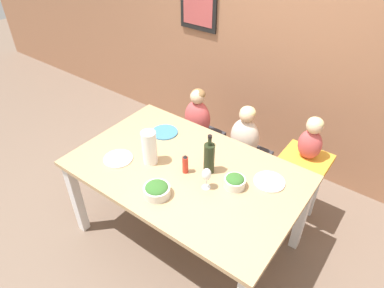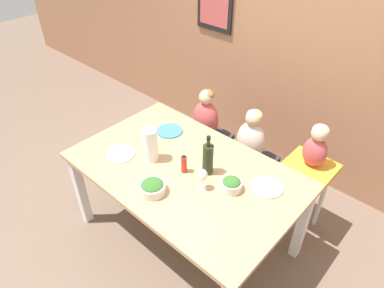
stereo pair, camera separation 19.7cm
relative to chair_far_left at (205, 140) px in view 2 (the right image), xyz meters
name	(u,v)px [view 2 (the right image)]	position (x,y,z in m)	size (l,w,h in m)	color
ground_plane	(186,235)	(0.43, -0.75, -0.40)	(14.00, 14.00, 0.00)	#705B4C
wall_back	(297,38)	(0.43, 0.71, 0.95)	(10.00, 0.09, 2.70)	#9E6B4C
dining_table	(185,177)	(0.43, -0.75, 0.28)	(1.68, 1.05, 0.77)	tan
chair_far_left	(205,140)	(0.00, 0.00, 0.00)	(0.44, 0.38, 0.48)	silver
chair_far_center	(248,163)	(0.51, 0.00, 0.00)	(0.44, 0.38, 0.48)	silver
chair_right_highchair	(307,179)	(1.07, 0.00, 0.15)	(0.37, 0.32, 0.70)	silver
person_child_left	(206,115)	(0.00, 0.00, 0.30)	(0.26, 0.20, 0.48)	#C64C4C
person_child_center	(251,136)	(0.51, 0.00, 0.30)	(0.26, 0.20, 0.48)	beige
person_baby_right	(317,145)	(1.07, 0.00, 0.49)	(0.18, 0.14, 0.36)	#C64C4C
wine_bottle	(208,159)	(0.58, -0.66, 0.49)	(0.08, 0.08, 0.32)	#232D19
paper_towel_roll	(150,145)	(0.17, -0.84, 0.50)	(0.11, 0.11, 0.27)	white
wine_glass_near	(203,176)	(0.66, -0.81, 0.48)	(0.06, 0.06, 0.17)	white
salad_bowl_large	(152,187)	(0.44, -1.07, 0.41)	(0.18, 0.18, 0.09)	silver
salad_bowl_small	(231,184)	(0.81, -0.69, 0.41)	(0.15, 0.15, 0.09)	silver
dinner_plate_front_left	(120,154)	(-0.04, -0.96, 0.37)	(0.22, 0.22, 0.01)	silver
dinner_plate_back_left	(170,131)	(0.01, -0.49, 0.37)	(0.22, 0.22, 0.01)	teal
dinner_plate_back_right	(267,187)	(0.99, -0.51, 0.37)	(0.22, 0.22, 0.01)	silver
condiment_bottle_hot_sauce	(184,163)	(0.45, -0.77, 0.44)	(0.04, 0.04, 0.16)	red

